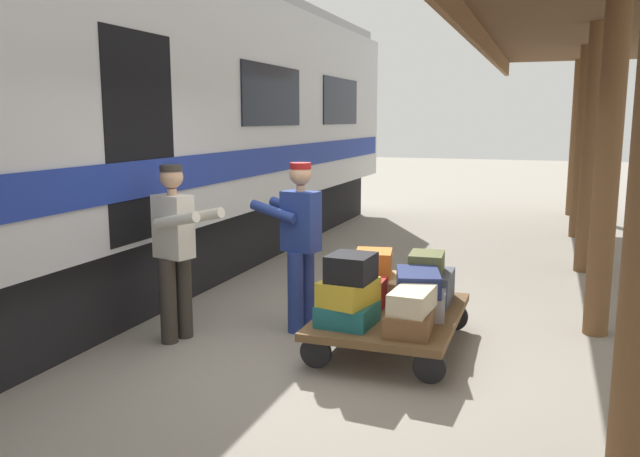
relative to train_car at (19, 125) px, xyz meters
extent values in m
plane|color=gray|center=(-3.61, 0.00, -2.06)|extent=(60.00, 60.00, 0.00)
cylinder|color=brown|center=(-5.75, -9.98, -0.36)|extent=(0.24, 0.24, 3.40)
cylinder|color=brown|center=(-5.75, -7.13, -0.36)|extent=(0.24, 0.24, 3.40)
cylinder|color=brown|center=(-5.75, -4.28, -0.36)|extent=(0.24, 0.24, 3.40)
cylinder|color=brown|center=(-5.75, -1.43, -0.36)|extent=(0.24, 0.24, 3.40)
cube|color=#B7BABF|center=(0.00, 0.00, 0.29)|extent=(3.00, 17.93, 2.90)
cube|color=black|center=(0.00, 0.00, -1.61)|extent=(2.55, 17.04, 0.90)
cube|color=navy|center=(-1.51, 0.00, -0.51)|extent=(0.03, 17.57, 0.36)
cube|color=black|center=(-1.51, -6.28, 0.39)|extent=(0.02, 1.97, 0.84)
cube|color=black|center=(-1.51, -3.14, 0.39)|extent=(0.02, 1.97, 0.84)
cube|color=black|center=(-1.45, 0.00, -0.11)|extent=(0.12, 1.10, 2.00)
cube|color=brown|center=(-3.91, -0.37, -1.75)|extent=(1.23, 1.77, 0.07)
cylinder|color=black|center=(-4.40, 0.34, -1.92)|extent=(0.28, 0.05, 0.28)
cylinder|color=black|center=(-3.42, 0.34, -1.92)|extent=(0.28, 0.05, 0.28)
cylinder|color=black|center=(-4.40, -1.07, -1.92)|extent=(0.28, 0.05, 0.28)
cylinder|color=black|center=(-3.42, -1.07, -1.92)|extent=(0.28, 0.05, 0.28)
cube|color=#4C515B|center=(-4.18, -0.85, -1.57)|extent=(0.42, 0.60, 0.29)
cube|color=tan|center=(-3.63, -0.85, -1.61)|extent=(0.58, 0.66, 0.20)
cube|color=#1E666B|center=(-3.63, 0.12, -1.62)|extent=(0.49, 0.50, 0.18)
cube|color=#9EA0A5|center=(-4.18, -0.37, -1.61)|extent=(0.51, 0.56, 0.22)
cube|color=brown|center=(-4.18, 0.12, -1.62)|extent=(0.40, 0.62, 0.18)
cube|color=#AD231E|center=(-3.63, -0.37, -1.58)|extent=(0.39, 0.52, 0.27)
cube|color=beige|center=(-4.20, 0.13, -1.44)|extent=(0.34, 0.56, 0.18)
cube|color=brown|center=(-4.15, -0.83, -1.32)|extent=(0.35, 0.43, 0.19)
cube|color=gold|center=(-3.64, 0.11, -1.42)|extent=(0.48, 0.58, 0.21)
cube|color=#CC6B23|center=(-3.59, -0.89, -1.38)|extent=(0.43, 0.48, 0.25)
cube|color=black|center=(-3.67, 0.14, -1.20)|extent=(0.39, 0.42, 0.23)
cube|color=navy|center=(-4.16, -0.35, -1.40)|extent=(0.50, 0.63, 0.19)
cylinder|color=navy|center=(-2.95, -0.66, -1.65)|extent=(0.16, 0.16, 0.82)
cylinder|color=navy|center=(-2.90, -0.47, -1.65)|extent=(0.16, 0.16, 0.82)
cube|color=navy|center=(-2.93, -0.57, -0.94)|extent=(0.40, 0.30, 0.60)
cylinder|color=tan|center=(-2.93, -0.57, -0.61)|extent=(0.09, 0.09, 0.06)
sphere|color=tan|center=(-2.93, -0.57, -0.47)|extent=(0.22, 0.22, 0.22)
cylinder|color=#A51919|center=(-2.93, -0.57, -0.39)|extent=(0.21, 0.21, 0.06)
cylinder|color=navy|center=(-2.75, -0.77, -0.84)|extent=(0.54, 0.22, 0.21)
cylinder|color=navy|center=(-2.68, -0.46, -0.84)|extent=(0.54, 0.22, 0.21)
cylinder|color=#332D28|center=(-1.87, 0.23, -1.65)|extent=(0.16, 0.16, 0.82)
cylinder|color=#332D28|center=(-1.93, 0.03, -1.65)|extent=(0.16, 0.16, 0.82)
cube|color=silver|center=(-1.90, 0.13, -0.94)|extent=(0.40, 0.31, 0.60)
cylinder|color=tan|center=(-1.90, 0.13, -0.61)|extent=(0.09, 0.09, 0.06)
sphere|color=tan|center=(-1.90, 0.13, -0.47)|extent=(0.22, 0.22, 0.22)
cylinder|color=#332D28|center=(-1.90, 0.13, -0.39)|extent=(0.21, 0.21, 0.06)
cylinder|color=silver|center=(-2.07, 0.34, -0.84)|extent=(0.54, 0.23, 0.21)
cylinder|color=silver|center=(-2.15, 0.03, -0.84)|extent=(0.54, 0.23, 0.21)
camera|label=1|loc=(-5.22, 5.28, 0.06)|focal=35.91mm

